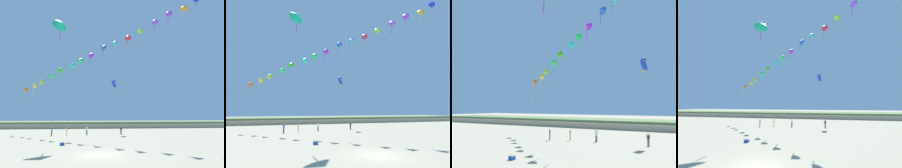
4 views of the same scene
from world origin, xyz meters
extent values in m
plane|color=tan|center=(0.00, 0.00, 0.00)|extent=(240.00, 240.00, 0.00)
cube|color=tan|center=(0.00, 45.49, 0.65)|extent=(120.00, 13.09, 1.30)
cube|color=#6B844C|center=(0.00, 45.49, 1.48)|extent=(120.00, 11.12, 0.74)
cylinder|color=#282D4C|center=(-1.56, 21.34, 0.41)|extent=(0.12, 0.12, 0.83)
cylinder|color=#282D4C|center=(-1.68, 21.25, 0.41)|extent=(0.12, 0.12, 0.83)
cylinder|color=white|center=(-1.62, 21.30, 1.12)|extent=(0.22, 0.22, 0.59)
cylinder|color=white|center=(-1.47, 21.42, 1.17)|extent=(0.20, 0.19, 0.56)
cylinder|color=white|center=(-1.77, 21.18, 1.17)|extent=(0.20, 0.19, 0.56)
sphere|color=#9E7051|center=(-1.62, 21.30, 1.53)|extent=(0.22, 0.22, 0.22)
cylinder|color=gray|center=(-5.59, 20.96, 0.40)|extent=(0.12, 0.12, 0.79)
cylinder|color=gray|center=(-5.58, 20.82, 0.40)|extent=(0.12, 0.12, 0.79)
cylinder|color=yellow|center=(-5.58, 20.89, 1.07)|extent=(0.21, 0.21, 0.56)
cylinder|color=yellow|center=(-5.59, 21.07, 1.11)|extent=(0.09, 0.19, 0.53)
cylinder|color=yellow|center=(-5.57, 20.71, 1.11)|extent=(0.09, 0.19, 0.53)
sphere|color=tan|center=(-5.58, 20.89, 1.46)|extent=(0.21, 0.21, 0.21)
cylinder|color=black|center=(-8.34, 19.59, 0.42)|extent=(0.12, 0.12, 0.84)
cylinder|color=black|center=(-8.25, 19.47, 0.42)|extent=(0.12, 0.12, 0.84)
cylinder|color=blue|center=(-8.29, 19.53, 1.13)|extent=(0.22, 0.22, 0.59)
cylinder|color=blue|center=(-8.41, 19.68, 1.18)|extent=(0.19, 0.21, 0.56)
cylinder|color=blue|center=(-8.18, 19.38, 1.18)|extent=(0.19, 0.21, 0.56)
sphere|color=beige|center=(-8.29, 19.53, 1.55)|extent=(0.23, 0.23, 0.23)
cylinder|color=black|center=(5.37, 21.27, 0.40)|extent=(0.12, 0.12, 0.80)
cylinder|color=black|center=(5.51, 21.31, 0.40)|extent=(0.12, 0.12, 0.80)
cylinder|color=black|center=(5.44, 21.29, 1.08)|extent=(0.21, 0.21, 0.56)
cylinder|color=black|center=(5.26, 21.25, 1.12)|extent=(0.20, 0.12, 0.54)
cylinder|color=black|center=(5.61, 21.33, 1.12)|extent=(0.20, 0.12, 0.54)
sphere|color=beige|center=(5.44, 21.29, 1.47)|extent=(0.22, 0.22, 0.22)
cone|color=#D26224|center=(-15.72, 25.62, 9.64)|extent=(1.33, 1.17, 1.16)
cylinder|color=gold|center=(-15.85, 25.70, 8.70)|extent=(0.13, 0.10, 1.44)
cone|color=yellow|center=(-13.55, 24.68, 10.46)|extent=(1.30, 1.11, 1.12)
cylinder|color=#D6E539|center=(-13.68, 24.75, 9.39)|extent=(0.22, 0.21, 1.69)
cone|color=#92D11D|center=(-11.80, 23.31, 11.10)|extent=(1.32, 1.16, 1.15)
cylinder|color=#7FE539|center=(-11.93, 23.38, 9.89)|extent=(0.30, 0.25, 1.97)
cone|color=#22E452|center=(-9.29, 21.85, 12.16)|extent=(1.30, 1.11, 1.12)
cylinder|color=#39E58D|center=(-9.42, 21.92, 11.20)|extent=(0.09, 0.08, 1.48)
cone|color=#2FC215|center=(-7.58, 20.87, 13.25)|extent=(1.31, 1.14, 1.14)
cylinder|color=#39E548|center=(-7.71, 20.94, 12.33)|extent=(0.14, 0.14, 1.40)
cone|color=#12E1BF|center=(-5.00, 19.77, 14.10)|extent=(1.32, 1.22, 1.12)
cylinder|color=#39D8E5|center=(-5.13, 19.85, 13.06)|extent=(0.10, 0.14, 1.63)
cone|color=#13E14F|center=(-3.23, 18.41, 14.82)|extent=(1.33, 1.19, 1.18)
cylinder|color=#39E594|center=(-3.36, 18.48, 13.61)|extent=(0.25, 0.09, 1.98)
cone|color=#9B26EF|center=(-1.12, 17.25, 15.65)|extent=(1.37, 1.27, 1.21)
cylinder|color=#C639E5|center=(-1.25, 17.33, 14.35)|extent=(0.24, 0.20, 2.17)
cone|color=blue|center=(1.24, 16.04, 16.87)|extent=(1.35, 1.25, 1.15)
cylinder|color=blue|center=(1.11, 16.11, 15.92)|extent=(0.09, 0.17, 1.47)
cone|color=#37B4C7|center=(3.23, 14.59, 17.26)|extent=(1.36, 1.27, 1.16)
cylinder|color=#39A5E5|center=(3.10, 14.66, 16.26)|extent=(0.25, 0.12, 1.56)
cone|color=red|center=(5.64, 13.73, 18.11)|extent=(1.31, 1.13, 1.13)
cylinder|color=#E55039|center=(5.51, 13.80, 17.07)|extent=(0.20, 0.10, 1.63)
cone|color=#82E435|center=(7.58, 12.38, 19.00)|extent=(1.40, 1.31, 1.21)
cylinder|color=#5CE539|center=(7.45, 12.45, 17.95)|extent=(0.22, 0.15, 1.65)
cone|color=#8047EF|center=(9.98, 10.99, 20.13)|extent=(1.35, 1.23, 1.15)
cylinder|color=#9D39E5|center=(9.85, 11.06, 18.83)|extent=(0.24, 0.25, 2.15)
cylinder|color=silver|center=(-16.44, 25.43, 4.79)|extent=(1.07, 0.65, 9.58)
cone|color=#15D984|center=(-6.88, 15.52, 20.98)|extent=(3.22, 2.93, 2.79)
cone|color=#E52D99|center=(-6.88, 15.52, 21.00)|extent=(1.80, 1.65, 1.56)
cylinder|color=#E52D99|center=(-6.88, 15.52, 19.05)|extent=(0.13, 0.43, 3.04)
cylinder|color=blue|center=(4.46, 25.48, 11.15)|extent=(1.49, 1.30, 1.81)
sphere|color=blue|center=(4.46, 25.48, 11.89)|extent=(0.78, 0.78, 0.78)
cone|color=gold|center=(4.46, 25.48, 10.24)|extent=(0.92, 0.92, 0.60)
sphere|color=black|center=(4.46, 25.48, 12.11)|extent=(0.16, 0.16, 0.16)
cube|color=blue|center=(-4.56, 6.84, 0.18)|extent=(0.56, 0.40, 0.36)
cube|color=white|center=(-4.56, 6.84, 0.39)|extent=(0.58, 0.41, 0.06)
cylinder|color=black|center=(-4.56, 6.84, 0.45)|extent=(0.45, 0.03, 0.03)
camera|label=1|loc=(-0.93, -20.74, 3.94)|focal=32.00mm
camera|label=2|loc=(-8.27, -14.78, 4.00)|focal=28.00mm
camera|label=3|loc=(10.71, -10.88, 5.03)|focal=38.00mm
camera|label=4|loc=(5.09, -11.40, 4.81)|focal=24.00mm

